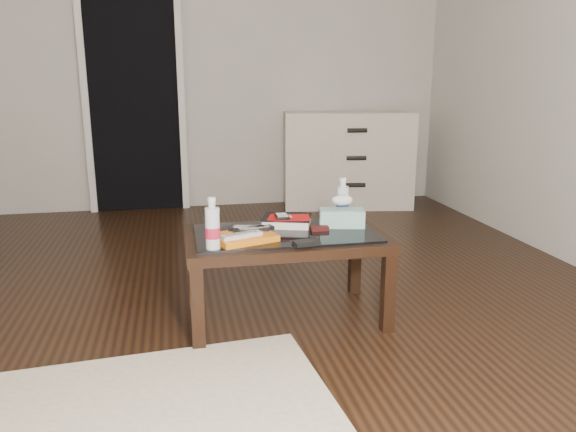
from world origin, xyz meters
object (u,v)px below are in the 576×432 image
Objects in this scene: dresser at (348,159)px; tissue_box at (342,218)px; coffee_table at (285,244)px; textbook at (287,221)px; water_bottle_left at (212,223)px; water_bottle_right at (343,199)px.

dresser reaches higher than tissue_box.
coffee_table is 4.35× the size of tissue_box.
coffee_table is at bearing -87.34° from textbook.
tissue_box is at bearing 20.56° from water_bottle_left.
water_bottle_left reaches higher than textbook.
coffee_table is at bearing 28.39° from water_bottle_left.
water_bottle_left is at bearing -123.19° from textbook.
dresser is 5.32× the size of water_bottle_right.
water_bottle_left reaches higher than coffee_table.
tissue_box is (0.31, 0.05, 0.11)m from coffee_table.
coffee_table is 0.34m from tissue_box.
textbook is at bearing 176.33° from tissue_box.
dresser is at bearing 60.89° from water_bottle_left.
dresser reaches higher than textbook.
coffee_table is 4.20× the size of water_bottle_left.
tissue_box is (-0.03, -0.10, -0.07)m from water_bottle_right.
textbook is 0.29m from tissue_box.
tissue_box is at bearing -108.11° from water_bottle_right.
textbook reaches higher than coffee_table.
dresser is 3.03m from water_bottle_left.
textbook is 1.09× the size of tissue_box.
water_bottle_left is at bearing -153.35° from water_bottle_right.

